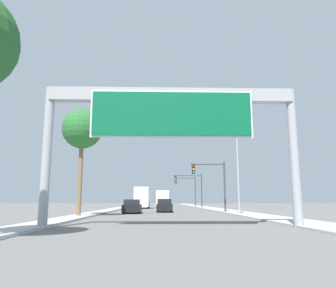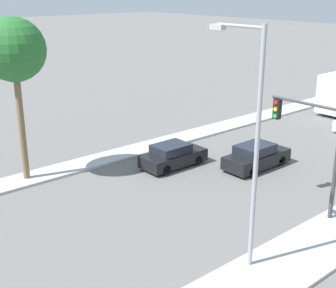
{
  "view_description": "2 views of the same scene",
  "coord_description": "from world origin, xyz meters",
  "px_view_note": "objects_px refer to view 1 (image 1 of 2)",
  "views": [
    {
      "loc": [
        -0.67,
        1.14,
        1.4
      ],
      "look_at": [
        0.0,
        24.93,
        5.49
      ],
      "focal_mm": 35.0,
      "sensor_mm": 36.0,
      "label": 1
    },
    {
      "loc": [
        17.04,
        19.04,
        10.68
      ],
      "look_at": [
        -0.18,
        33.7,
        3.03
      ],
      "focal_mm": 50.0,
      "sensor_mm": 36.0,
      "label": 2
    }
  ],
  "objects_px": {
    "traffic_light_near_intersection": "(213,178)",
    "traffic_light_mid_block": "(192,185)",
    "car_mid_center": "(132,207)",
    "truck_box_primary": "(162,199)",
    "traffic_light_far_intersection": "(188,186)",
    "street_lamp_right": "(234,156)",
    "car_near_right": "(164,206)",
    "sign_gantry": "(172,117)",
    "palm_tree_background": "(82,130)",
    "car_mid_left": "(163,204)",
    "truck_box_secondary": "(142,198)"
  },
  "relations": [
    {
      "from": "car_near_right",
      "to": "traffic_light_far_intersection",
      "type": "relative_size",
      "value": 0.74
    },
    {
      "from": "truck_box_primary",
      "to": "traffic_light_near_intersection",
      "type": "bearing_deg",
      "value": -77.75
    },
    {
      "from": "car_near_right",
      "to": "traffic_light_mid_block",
      "type": "distance_m",
      "value": 18.35
    },
    {
      "from": "car_mid_center",
      "to": "traffic_light_near_intersection",
      "type": "height_order",
      "value": "traffic_light_near_intersection"
    },
    {
      "from": "traffic_light_far_intersection",
      "to": "street_lamp_right",
      "type": "xyz_separation_m",
      "value": [
        1.21,
        -36.01,
        1.42
      ]
    },
    {
      "from": "traffic_light_far_intersection",
      "to": "palm_tree_background",
      "type": "height_order",
      "value": "palm_tree_background"
    },
    {
      "from": "car_mid_left",
      "to": "palm_tree_background",
      "type": "height_order",
      "value": "palm_tree_background"
    },
    {
      "from": "car_mid_left",
      "to": "car_mid_center",
      "type": "distance_m",
      "value": 16.36
    },
    {
      "from": "car_mid_center",
      "to": "traffic_light_near_intersection",
      "type": "distance_m",
      "value": 9.58
    },
    {
      "from": "street_lamp_right",
      "to": "car_mid_left",
      "type": "bearing_deg",
      "value": 107.43
    },
    {
      "from": "traffic_light_mid_block",
      "to": "palm_tree_background",
      "type": "distance_m",
      "value": 31.69
    },
    {
      "from": "sign_gantry",
      "to": "traffic_light_near_intersection",
      "type": "height_order",
      "value": "sign_gantry"
    },
    {
      "from": "truck_box_primary",
      "to": "traffic_light_mid_block",
      "type": "xyz_separation_m",
      "value": [
        5.1,
        -5.23,
        2.46
      ]
    },
    {
      "from": "sign_gantry",
      "to": "traffic_light_near_intersection",
      "type": "xyz_separation_m",
      "value": [
        5.48,
        20.12,
        -1.9
      ]
    },
    {
      "from": "traffic_light_near_intersection",
      "to": "street_lamp_right",
      "type": "distance_m",
      "value": 6.33
    },
    {
      "from": "sign_gantry",
      "to": "car_mid_left",
      "type": "bearing_deg",
      "value": 90.0
    },
    {
      "from": "truck_box_secondary",
      "to": "traffic_light_near_intersection",
      "type": "bearing_deg",
      "value": -65.48
    },
    {
      "from": "car_mid_left",
      "to": "traffic_light_mid_block",
      "type": "distance_m",
      "value": 7.94
    },
    {
      "from": "car_mid_center",
      "to": "traffic_light_far_intersection",
      "type": "distance_m",
      "value": 32.5
    },
    {
      "from": "traffic_light_mid_block",
      "to": "palm_tree_background",
      "type": "relative_size",
      "value": 0.64
    },
    {
      "from": "car_mid_center",
      "to": "truck_box_primary",
      "type": "bearing_deg",
      "value": 82.42
    },
    {
      "from": "traffic_light_far_intersection",
      "to": "street_lamp_right",
      "type": "distance_m",
      "value": 36.05
    },
    {
      "from": "car_mid_center",
      "to": "palm_tree_background",
      "type": "distance_m",
      "value": 11.04
    },
    {
      "from": "truck_box_primary",
      "to": "sign_gantry",
      "type": "bearing_deg",
      "value": -90.0
    },
    {
      "from": "car_near_right",
      "to": "palm_tree_background",
      "type": "height_order",
      "value": "palm_tree_background"
    },
    {
      "from": "car_near_right",
      "to": "truck_box_secondary",
      "type": "bearing_deg",
      "value": 101.63
    },
    {
      "from": "truck_box_secondary",
      "to": "traffic_light_far_intersection",
      "type": "bearing_deg",
      "value": 49.36
    },
    {
      "from": "truck_box_primary",
      "to": "traffic_light_near_intersection",
      "type": "relative_size",
      "value": 1.5
    },
    {
      "from": "truck_box_primary",
      "to": "street_lamp_right",
      "type": "height_order",
      "value": "street_lamp_right"
    },
    {
      "from": "truck_box_secondary",
      "to": "traffic_light_far_intersection",
      "type": "relative_size",
      "value": 1.25
    },
    {
      "from": "car_mid_left",
      "to": "traffic_light_mid_block",
      "type": "relative_size",
      "value": 0.75
    },
    {
      "from": "car_near_right",
      "to": "palm_tree_background",
      "type": "distance_m",
      "value": 15.3
    },
    {
      "from": "traffic_light_near_intersection",
      "to": "street_lamp_right",
      "type": "bearing_deg",
      "value": -79.77
    },
    {
      "from": "car_near_right",
      "to": "street_lamp_right",
      "type": "bearing_deg",
      "value": -52.95
    },
    {
      "from": "truck_box_primary",
      "to": "traffic_light_mid_block",
      "type": "bearing_deg",
      "value": -45.76
    },
    {
      "from": "sign_gantry",
      "to": "truck_box_primary",
      "type": "relative_size",
      "value": 1.56
    },
    {
      "from": "sign_gantry",
      "to": "car_mid_left",
      "type": "distance_m",
      "value": 35.37
    },
    {
      "from": "truck_box_primary",
      "to": "traffic_light_mid_block",
      "type": "distance_m",
      "value": 7.71
    },
    {
      "from": "car_mid_left",
      "to": "car_near_right",
      "type": "height_order",
      "value": "car_mid_left"
    },
    {
      "from": "traffic_light_mid_block",
      "to": "traffic_light_far_intersection",
      "type": "height_order",
      "value": "traffic_light_far_intersection"
    },
    {
      "from": "car_mid_left",
      "to": "car_near_right",
      "type": "relative_size",
      "value": 0.97
    },
    {
      "from": "truck_box_primary",
      "to": "car_mid_center",
      "type": "bearing_deg",
      "value": -97.58
    },
    {
      "from": "car_mid_left",
      "to": "car_mid_center",
      "type": "bearing_deg",
      "value": -102.35
    },
    {
      "from": "sign_gantry",
      "to": "car_mid_left",
      "type": "relative_size",
      "value": 3.03
    },
    {
      "from": "car_near_right",
      "to": "car_mid_center",
      "type": "xyz_separation_m",
      "value": [
        -3.5,
        -3.77,
        -0.03
      ]
    },
    {
      "from": "traffic_light_mid_block",
      "to": "traffic_light_far_intersection",
      "type": "relative_size",
      "value": 0.97
    },
    {
      "from": "car_mid_center",
      "to": "traffic_light_far_intersection",
      "type": "height_order",
      "value": "traffic_light_far_intersection"
    },
    {
      "from": "palm_tree_background",
      "to": "truck_box_primary",
      "type": "bearing_deg",
      "value": 77.92
    },
    {
      "from": "car_mid_left",
      "to": "truck_box_secondary",
      "type": "xyz_separation_m",
      "value": [
        -3.5,
        4.79,
        1.06
      ]
    },
    {
      "from": "traffic_light_near_intersection",
      "to": "traffic_light_mid_block",
      "type": "distance_m",
      "value": 20.0
    }
  ]
}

